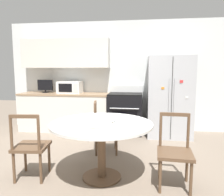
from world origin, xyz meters
The scene contains 14 objects.
ground_plane centered at (0.00, 0.00, 0.00)m, with size 14.00×14.00×0.00m, color gray.
back_wall centered at (-0.30, 2.59, 1.44)m, with size 5.20×0.44×2.60m.
kitchen_counter centered at (-1.15, 2.29, 0.45)m, with size 2.13×0.64×0.90m.
refrigerator centered at (1.27, 2.19, 0.87)m, with size 0.93×0.81×1.74m.
oven_range centered at (0.30, 2.26, 0.47)m, with size 0.76×0.68×1.08m.
microwave centered at (-1.03, 2.34, 1.04)m, with size 0.55×0.40×0.28m.
countertop_tv centered at (-1.65, 2.35, 1.07)m, with size 0.37×0.16×0.32m.
dining_table centered at (0.15, 0.08, 0.63)m, with size 1.34×1.34×0.76m.
dining_chair_right centered at (1.09, 0.00, 0.43)m, with size 0.44×0.44×0.90m.
dining_chair_left centered at (-0.77, -0.06, 0.43)m, with size 0.46×0.46×0.90m.
dining_chair_far centered at (0.03, 1.00, 0.43)m, with size 0.49×0.49×0.90m.
candle_glass centered at (-0.04, 0.18, 0.80)m, with size 0.09×0.09×0.09m.
folded_napkin centered at (0.11, -0.24, 0.79)m, with size 0.18×0.09×0.05m.
mail_stack centered at (0.24, 0.24, 0.77)m, with size 0.33×0.36×0.02m.
Camera 1 is at (0.67, -2.67, 1.44)m, focal length 35.00 mm.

